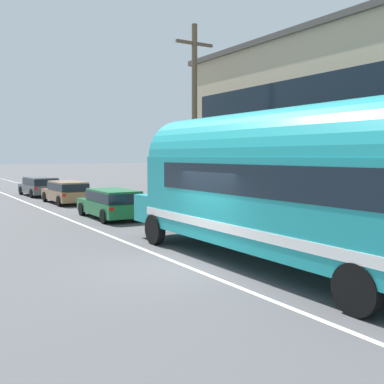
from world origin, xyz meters
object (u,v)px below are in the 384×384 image
object	(u,v)px
car_lead	(112,202)
utility_pole	(194,121)
car_second	(67,191)
painted_bus	(288,181)
car_third	(39,185)

from	to	relation	value
car_lead	utility_pole	bearing A→B (deg)	-50.38
utility_pole	car_second	distance (m)	11.70
utility_pole	painted_bus	distance (m)	8.99
car_second	painted_bus	bearing A→B (deg)	-90.33
car_lead	car_third	xyz separation A→B (m)	(0.06, 13.97, 0.01)
painted_bus	car_third	xyz separation A→B (m)	(-0.01, 25.47, -1.51)
painted_bus	car_second	xyz separation A→B (m)	(0.11, 19.22, -1.52)
utility_pole	car_second	bearing A→B (deg)	102.51
car_lead	car_second	bearing A→B (deg)	88.64
utility_pole	car_third	xyz separation A→B (m)	(-2.53, 17.10, -3.63)
utility_pole	car_lead	bearing A→B (deg)	129.62
car_third	painted_bus	bearing A→B (deg)	-89.97
car_lead	car_second	size ratio (longest dim) A/B	1.00
car_second	car_third	size ratio (longest dim) A/B	1.02
utility_pole	car_third	size ratio (longest dim) A/B	1.88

